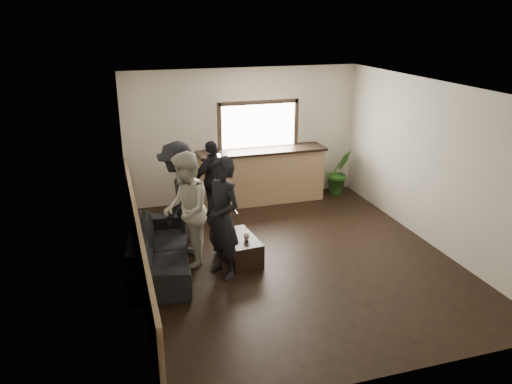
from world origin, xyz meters
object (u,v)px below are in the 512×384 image
object	(u,v)px
coffee_table	(240,248)
cup_b	(247,237)
cup_a	(231,230)
potted_plant	(339,172)
bar_counter	(262,172)
person_c	(179,195)
person_a	(223,218)
person_b	(186,210)
person_d	(213,180)
sofa	(159,248)

from	to	relation	value
coffee_table	cup_b	xyz separation A→B (m)	(0.08, -0.13, 0.25)
coffee_table	cup_a	xyz separation A→B (m)	(-0.09, 0.19, 0.25)
cup_b	potted_plant	world-z (taller)	potted_plant
bar_counter	person_c	world-z (taller)	bar_counter
person_a	person_b	distance (m)	0.69
person_c	cup_a	bearing A→B (deg)	70.64
person_d	cup_a	bearing A→B (deg)	63.13
person_b	person_c	xyz separation A→B (m)	(0.00, 0.74, -0.01)
bar_counter	potted_plant	bearing A→B (deg)	-1.46
coffee_table	person_d	size ratio (longest dim) A/B	0.58
cup_b	sofa	bearing A→B (deg)	170.21
person_c	person_d	world-z (taller)	person_c
cup_b	person_a	world-z (taller)	person_a
bar_counter	person_a	bearing A→B (deg)	-117.73
sofa	coffee_table	distance (m)	1.30
bar_counter	person_a	world-z (taller)	bar_counter
bar_counter	person_b	size ratio (longest dim) A/B	1.45
person_c	person_d	bearing A→B (deg)	163.16
person_b	person_d	xyz separation A→B (m)	(0.82, 1.75, -0.14)
cup_a	person_a	bearing A→B (deg)	-114.27
bar_counter	coffee_table	world-z (taller)	bar_counter
sofa	potted_plant	size ratio (longest dim) A/B	2.30
cup_a	cup_b	world-z (taller)	cup_a
bar_counter	cup_a	size ratio (longest dim) A/B	21.02
cup_a	person_b	size ratio (longest dim) A/B	0.07
coffee_table	person_a	world-z (taller)	person_a
sofa	person_b	distance (m)	0.74
sofa	coffee_table	xyz separation A→B (m)	(1.28, -0.10, -0.14)
coffee_table	potted_plant	distance (m)	3.86
person_c	coffee_table	bearing A→B (deg)	66.60
cup_a	coffee_table	bearing A→B (deg)	-64.27
bar_counter	sofa	bearing A→B (deg)	-135.62
cup_b	person_a	distance (m)	0.72
cup_a	person_c	bearing A→B (deg)	138.74
bar_counter	person_a	size ratio (longest dim) A/B	1.43
bar_counter	person_c	bearing A→B (deg)	-140.22
potted_plant	person_d	xyz separation A→B (m)	(-2.97, -0.60, 0.28)
cup_b	person_c	world-z (taller)	person_c
potted_plant	person_a	world-z (taller)	person_a
coffee_table	person_c	world-z (taller)	person_c
potted_plant	person_b	distance (m)	4.48
person_a	cup_b	bearing A→B (deg)	96.48
bar_counter	coffee_table	size ratio (longest dim) A/B	2.98
bar_counter	potted_plant	size ratio (longest dim) A/B	2.69
person_b	person_a	bearing A→B (deg)	52.46
cup_a	potted_plant	size ratio (longest dim) A/B	0.13
sofa	person_c	distance (m)	1.04
cup_a	person_a	size ratio (longest dim) A/B	0.07
cup_a	potted_plant	world-z (taller)	potted_plant
sofa	person_d	world-z (taller)	person_d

